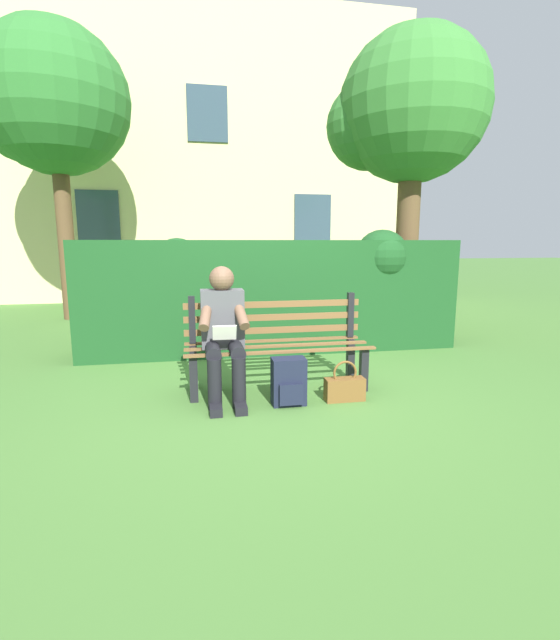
% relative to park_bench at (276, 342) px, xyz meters
% --- Properties ---
extents(ground, '(60.00, 60.00, 0.00)m').
position_rel_park_bench_xyz_m(ground, '(0.00, 0.09, -0.44)').
color(ground, '#477533').
extents(park_bench, '(1.71, 0.53, 0.88)m').
position_rel_park_bench_xyz_m(park_bench, '(0.00, 0.00, 0.00)').
color(park_bench, black).
rests_on(park_bench, ground).
extents(person_seated, '(0.44, 0.73, 1.16)m').
position_rel_park_bench_xyz_m(person_seated, '(0.50, 0.19, 0.17)').
color(person_seated, '#4C4C51').
rests_on(person_seated, ground).
extents(hedge_backdrop, '(4.67, 0.84, 1.53)m').
position_rel_park_bench_xyz_m(hedge_backdrop, '(-0.27, -1.50, 0.30)').
color(hedge_backdrop, '#19471E').
rests_on(hedge_backdrop, ground).
extents(tree, '(2.24, 2.14, 4.35)m').
position_rel_park_bench_xyz_m(tree, '(-2.34, -2.38, 2.76)').
color(tree, brown).
rests_on(tree, ground).
extents(building_facade, '(9.82, 3.33, 6.75)m').
position_rel_park_bench_xyz_m(building_facade, '(0.34, -8.35, 2.94)').
color(building_facade, beige).
rests_on(building_facade, ground).
extents(backpack, '(0.29, 0.25, 0.40)m').
position_rel_park_bench_xyz_m(backpack, '(-0.02, 0.49, -0.24)').
color(backpack, '#191E33').
rests_on(backpack, ground).
extents(handbag, '(0.35, 0.13, 0.36)m').
position_rel_park_bench_xyz_m(handbag, '(-0.52, 0.49, -0.33)').
color(handbag, brown).
rests_on(handbag, ground).
extents(tree_far, '(2.58, 2.46, 4.94)m').
position_rel_park_bench_xyz_m(tree_far, '(3.04, -4.54, 3.20)').
color(tree_far, brown).
rests_on(tree_far, ground).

